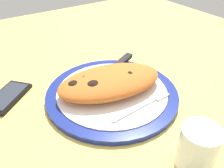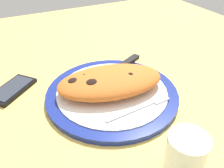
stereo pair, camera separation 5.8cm
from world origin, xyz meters
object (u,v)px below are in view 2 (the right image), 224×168
(plate, at_px, (112,93))
(knife, at_px, (122,67))
(calzone, at_px, (110,81))
(fork, at_px, (144,106))
(water_glass, at_px, (184,158))
(smartphone, at_px, (12,89))

(plate, height_order, knife, knife)
(calzone, bearing_deg, fork, -68.23)
(plate, bearing_deg, calzone, 95.64)
(calzone, distance_m, knife, 0.11)
(plate, relative_size, water_glass, 3.88)
(plate, relative_size, calzone, 1.16)
(plate, relative_size, smartphone, 2.44)
(calzone, height_order, fork, calzone)
(water_glass, bearing_deg, smartphone, 120.79)
(fork, xyz_separation_m, water_glass, (-0.03, -0.16, 0.02))
(smartphone, distance_m, water_glass, 0.45)
(knife, xyz_separation_m, smartphone, (-0.30, 0.05, -0.02))
(fork, bearing_deg, knife, 78.05)
(smartphone, xyz_separation_m, water_glass, (0.23, -0.39, 0.03))
(knife, height_order, smartphone, knife)
(water_glass, bearing_deg, knife, 78.99)
(smartphone, height_order, water_glass, water_glass)
(calzone, bearing_deg, smartphone, 150.19)
(knife, bearing_deg, fork, -101.95)
(fork, xyz_separation_m, smartphone, (-0.26, 0.22, -0.01))
(water_glass, bearing_deg, plate, 91.95)
(plate, distance_m, smartphone, 0.26)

